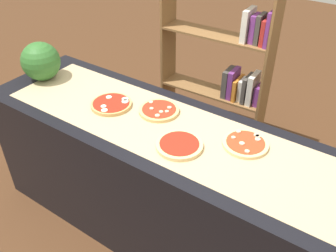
{
  "coord_description": "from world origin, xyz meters",
  "views": [
    {
      "loc": [
        0.96,
        -1.4,
        2.14
      ],
      "look_at": [
        0.0,
        0.0,
        0.91
      ],
      "focal_mm": 39.12,
      "sensor_mm": 36.0,
      "label": 1
    }
  ],
  "objects_px": {
    "pizza_mushroom_3": "(245,143)",
    "pizza_mushroom_1": "(159,110)",
    "pizza_plain_2": "(179,145)",
    "bookshelf": "(228,72)",
    "pizza_mozzarella_0": "(111,104)",
    "watermelon": "(41,61)"
  },
  "relations": [
    {
      "from": "pizza_mushroom_1",
      "to": "watermelon",
      "type": "relative_size",
      "value": 0.93
    },
    {
      "from": "watermelon",
      "to": "pizza_mushroom_3",
      "type": "bearing_deg",
      "value": 3.95
    },
    {
      "from": "pizza_plain_2",
      "to": "bookshelf",
      "type": "height_order",
      "value": "bookshelf"
    },
    {
      "from": "pizza_mozzarella_0",
      "to": "bookshelf",
      "type": "distance_m",
      "value": 1.14
    },
    {
      "from": "pizza_mushroom_1",
      "to": "pizza_mushroom_3",
      "type": "relative_size",
      "value": 1.0
    },
    {
      "from": "pizza_mushroom_1",
      "to": "bookshelf",
      "type": "relative_size",
      "value": 0.16
    },
    {
      "from": "pizza_mozzarella_0",
      "to": "watermelon",
      "type": "height_order",
      "value": "watermelon"
    },
    {
      "from": "pizza_mushroom_3",
      "to": "bookshelf",
      "type": "bearing_deg",
      "value": 120.7
    },
    {
      "from": "pizza_mushroom_3",
      "to": "bookshelf",
      "type": "height_order",
      "value": "bookshelf"
    },
    {
      "from": "bookshelf",
      "to": "watermelon",
      "type": "bearing_deg",
      "value": -129.84
    },
    {
      "from": "pizza_mushroom_1",
      "to": "pizza_plain_2",
      "type": "xyz_separation_m",
      "value": [
        0.29,
        -0.22,
        0.0
      ]
    },
    {
      "from": "watermelon",
      "to": "bookshelf",
      "type": "height_order",
      "value": "bookshelf"
    },
    {
      "from": "watermelon",
      "to": "bookshelf",
      "type": "relative_size",
      "value": 0.17
    },
    {
      "from": "pizza_mushroom_3",
      "to": "pizza_plain_2",
      "type": "bearing_deg",
      "value": -143.39
    },
    {
      "from": "pizza_mushroom_1",
      "to": "pizza_mushroom_3",
      "type": "bearing_deg",
      "value": -0.22
    },
    {
      "from": "pizza_mushroom_3",
      "to": "pizza_mushroom_1",
      "type": "bearing_deg",
      "value": 179.78
    },
    {
      "from": "pizza_mozzarella_0",
      "to": "watermelon",
      "type": "relative_size",
      "value": 0.96
    },
    {
      "from": "pizza_mozzarella_0",
      "to": "bookshelf",
      "type": "bearing_deg",
      "value": 75.96
    },
    {
      "from": "pizza_mushroom_1",
      "to": "bookshelf",
      "type": "height_order",
      "value": "bookshelf"
    },
    {
      "from": "pizza_mushroom_1",
      "to": "bookshelf",
      "type": "distance_m",
      "value": 1.0
    },
    {
      "from": "pizza_mushroom_1",
      "to": "pizza_plain_2",
      "type": "relative_size",
      "value": 0.97
    },
    {
      "from": "bookshelf",
      "to": "pizza_mushroom_3",
      "type": "bearing_deg",
      "value": -59.3
    }
  ]
}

